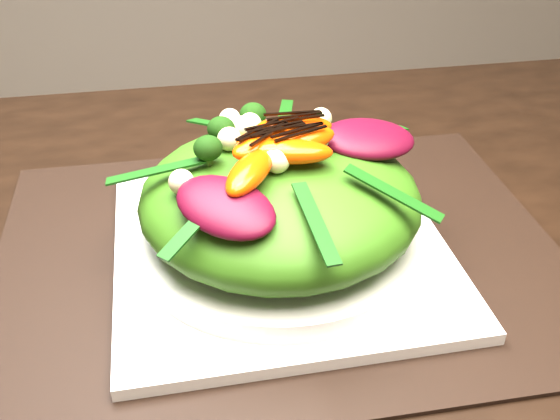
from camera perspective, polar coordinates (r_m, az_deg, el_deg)
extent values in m
cube|color=black|center=(0.58, 16.21, -7.39)|extent=(1.60, 0.90, 0.75)
cube|color=black|center=(0.57, 0.00, -3.81)|extent=(0.49, 0.37, 0.00)
cube|color=white|center=(0.57, 0.00, -3.23)|extent=(0.28, 0.28, 0.01)
cylinder|color=silver|center=(0.56, 0.00, -2.05)|extent=(0.28, 0.28, 0.02)
ellipsoid|color=#366913|center=(0.54, 0.00, 1.09)|extent=(0.24, 0.24, 0.08)
ellipsoid|color=#470718|center=(0.55, 7.67, 6.16)|extent=(0.08, 0.06, 0.02)
ellipsoid|color=#FF3F04|center=(0.53, 0.04, 6.44)|extent=(0.07, 0.05, 0.02)
sphere|color=#113509|center=(0.53, -7.98, 6.13)|extent=(0.04, 0.04, 0.03)
sphere|color=#F7E7AE|center=(0.49, 5.13, 3.31)|extent=(0.02, 0.02, 0.02)
cube|color=black|center=(0.52, 0.04, 7.35)|extent=(0.04, 0.02, 0.00)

